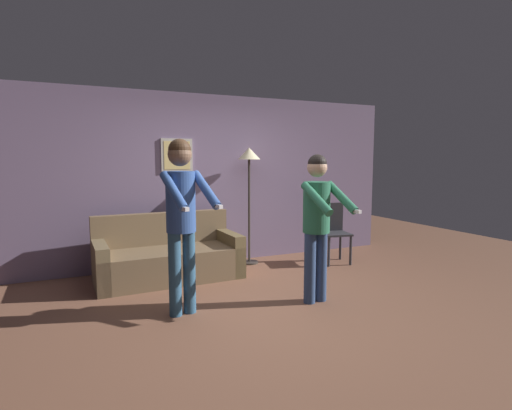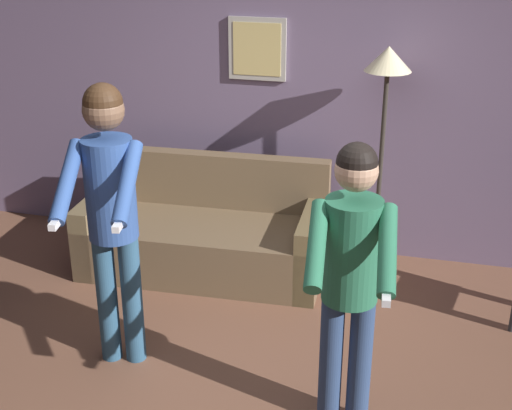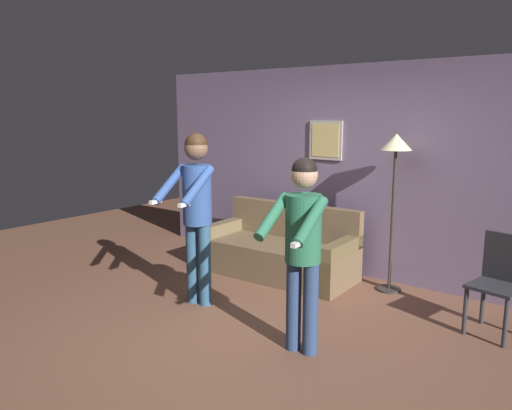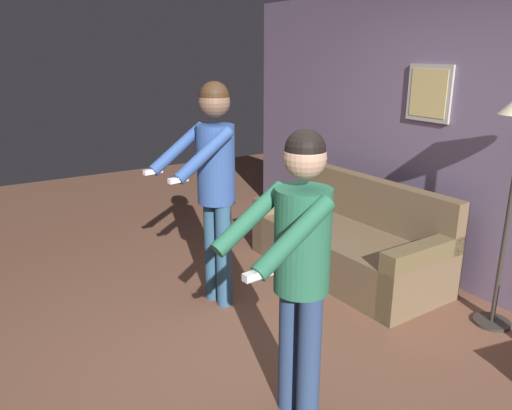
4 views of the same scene
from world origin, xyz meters
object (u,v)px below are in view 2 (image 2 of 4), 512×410
couch (205,236)px  person_standing_right (351,266)px  person_standing_left (110,201)px  torchiere_lamp (386,85)px

couch → person_standing_right: bearing=-50.1°
couch → person_standing_left: size_ratio=1.06×
torchiere_lamp → person_standing_right: size_ratio=1.08×
couch → torchiere_lamp: size_ratio=1.07×
person_standing_right → torchiere_lamp: bearing=90.3°
couch → person_standing_right: (1.34, -1.60, 0.73)m
torchiere_lamp → person_standing_right: torchiere_lamp is taller
couch → person_standing_left: (-0.13, -1.35, 0.84)m
torchiere_lamp → person_standing_left: size_ratio=0.99×
person_standing_left → person_standing_right: (1.46, -0.25, -0.11)m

